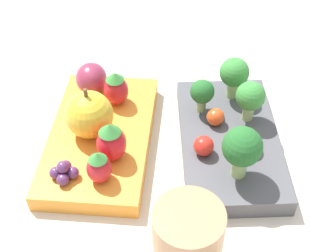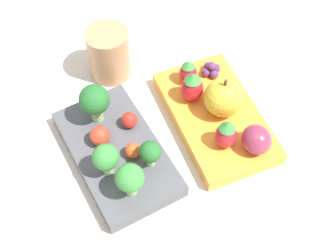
# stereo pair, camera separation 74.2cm
# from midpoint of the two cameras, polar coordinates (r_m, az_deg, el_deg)

# --- Properties ---
(ground_plane) EXTENTS (4.00, 4.00, 0.00)m
(ground_plane) POSITION_cam_midpoint_polar(r_m,az_deg,el_deg) (0.49, 12.08, -33.27)
(ground_plane) COLOR beige
(bento_box_savoury) EXTENTS (0.20, 0.12, 0.02)m
(bento_box_savoury) POSITION_cam_midpoint_polar(r_m,az_deg,el_deg) (0.47, 2.41, -37.09)
(bento_box_savoury) COLOR #4C4C51
(bento_box_savoury) RESTS_ON ground_plane
(bento_box_fruit) EXTENTS (0.21, 0.13, 0.02)m
(bento_box_fruit) POSITION_cam_midpoint_polar(r_m,az_deg,el_deg) (0.50, 20.70, -28.23)
(bento_box_fruit) COLOR orange
(bento_box_fruit) RESTS_ON ground_plane
(broccoli_floret_0) EXTENTS (0.04, 0.04, 0.06)m
(broccoli_floret_0) POSITION_cam_midpoint_polar(r_m,az_deg,el_deg) (0.42, -2.03, -30.49)
(broccoli_floret_0) COLOR #93B770
(broccoli_floret_0) RESTS_ON bento_box_savoury
(broccoli_floret_1) EXTENTS (0.04, 0.04, 0.06)m
(broccoli_floret_1) POSITION_cam_midpoint_polar(r_m,az_deg,el_deg) (0.43, 7.51, -45.80)
(broccoli_floret_1) COLOR #93B770
(broccoli_floret_1) RESTS_ON bento_box_savoury
(broccoli_floret_2) EXTENTS (0.03, 0.03, 0.04)m
(broccoli_floret_2) POSITION_cam_midpoint_polar(r_m,az_deg,el_deg) (0.44, 10.80, -39.92)
(broccoli_floret_2) COLOR #93B770
(broccoli_floret_2) RESTS_ON bento_box_savoury
(broccoli_floret_3) EXTENTS (0.03, 0.03, 0.05)m
(broccoli_floret_3) POSITION_cam_midpoint_polar(r_m,az_deg,el_deg) (0.43, 1.44, -42.03)
(broccoli_floret_3) COLOR #93B770
(broccoli_floret_3) RESTS_ON bento_box_savoury
(cherry_tomato_0) EXTENTS (0.02, 0.02, 0.02)m
(cherry_tomato_0) POSITION_cam_midpoint_polar(r_m,az_deg,el_deg) (0.45, 4.90, -32.11)
(cherry_tomato_0) COLOR red
(cherry_tomato_0) RESTS_ON bento_box_savoury
(cherry_tomato_1) EXTENTS (0.02, 0.02, 0.02)m
(cherry_tomato_1) POSITION_cam_midpoint_polar(r_m,az_deg,el_deg) (0.45, 6.32, -38.30)
(cherry_tomato_1) COLOR #DB4C1E
(cherry_tomato_1) RESTS_ON bento_box_savoury
(cherry_tomato_2) EXTENTS (0.03, 0.03, 0.03)m
(cherry_tomato_2) POSITION_cam_midpoint_polar(r_m,az_deg,el_deg) (0.45, -0.85, -35.75)
(cherry_tomato_2) COLOR red
(cherry_tomato_2) RESTS_ON bento_box_savoury
(apple) EXTENTS (0.05, 0.05, 0.06)m
(apple) POSITION_cam_midpoint_polar(r_m,az_deg,el_deg) (0.47, 23.21, -26.91)
(apple) COLOR gold
(apple) RESTS_ON bento_box_fruit
(strawberry_0) EXTENTS (0.03, 0.03, 0.05)m
(strawberry_0) POSITION_cam_midpoint_polar(r_m,az_deg,el_deg) (0.47, 24.63, -33.54)
(strawberry_0) COLOR red
(strawberry_0) RESTS_ON bento_box_fruit
(strawberry_1) EXTENTS (0.03, 0.03, 0.04)m
(strawberry_1) POSITION_cam_midpoint_polar(r_m,az_deg,el_deg) (0.47, 15.23, -21.07)
(strawberry_1) COLOR red
(strawberry_1) RESTS_ON bento_box_fruit
(strawberry_2) EXTENTS (0.03, 0.03, 0.05)m
(strawberry_2) POSITION_cam_midpoint_polar(r_m,az_deg,el_deg) (0.46, 16.72, -24.78)
(strawberry_2) COLOR red
(strawberry_2) RESTS_ON bento_box_fruit
(plum) EXTENTS (0.04, 0.04, 0.04)m
(plum) POSITION_cam_midpoint_polar(r_m,az_deg,el_deg) (0.49, 29.81, -33.08)
(plum) COLOR #892D47
(plum) RESTS_ON bento_box_fruit
(grape_cluster) EXTENTS (0.03, 0.03, 0.02)m
(grape_cluster) POSITION_cam_midpoint_polar(r_m,az_deg,el_deg) (0.49, 18.89, -19.31)
(grape_cluster) COLOR #562D5B
(grape_cluster) RESTS_ON bento_box_fruit
(drinking_cup) EXTENTS (0.06, 0.06, 0.08)m
(drinking_cup) POSITION_cam_midpoint_polar(r_m,az_deg,el_deg) (0.46, -0.51, -17.26)
(drinking_cup) COLOR tan
(drinking_cup) RESTS_ON ground_plane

